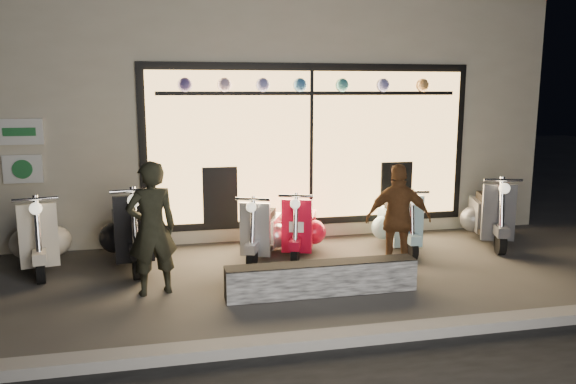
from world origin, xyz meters
name	(u,v)px	position (x,y,z in m)	size (l,w,h in m)	color
ground	(289,278)	(0.00, 0.00, 0.00)	(40.00, 40.00, 0.00)	#383533
kerb	(333,339)	(0.00, -2.00, 0.06)	(40.00, 0.25, 0.12)	slate
shop_building	(238,107)	(0.00, 4.98, 2.10)	(10.20, 6.23, 4.20)	beige
graffiti_barrier	(322,278)	(0.27, -0.65, 0.20)	(2.34, 0.28, 0.40)	black
scooter_silver	(263,231)	(-0.15, 1.11, 0.38)	(0.77, 1.32, 0.96)	black
scooter_red	(301,227)	(0.44, 1.16, 0.39)	(0.74, 1.35, 0.97)	black
scooter_black	(131,231)	(-2.05, 1.22, 0.46)	(0.64, 1.60, 1.14)	black
scooter_cream	(40,237)	(-3.29, 1.26, 0.43)	(0.65, 1.50, 1.06)	black
scooter_blue	(398,223)	(2.00, 1.11, 0.39)	(0.52, 1.37, 0.97)	black
scooter_grey	(489,215)	(3.62, 1.14, 0.44)	(0.82, 1.53, 1.10)	black
man	(152,228)	(-1.72, -0.18, 0.82)	(0.60, 0.39, 1.63)	black
woman	(398,219)	(1.49, -0.07, 0.75)	(0.87, 0.36, 1.49)	brown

